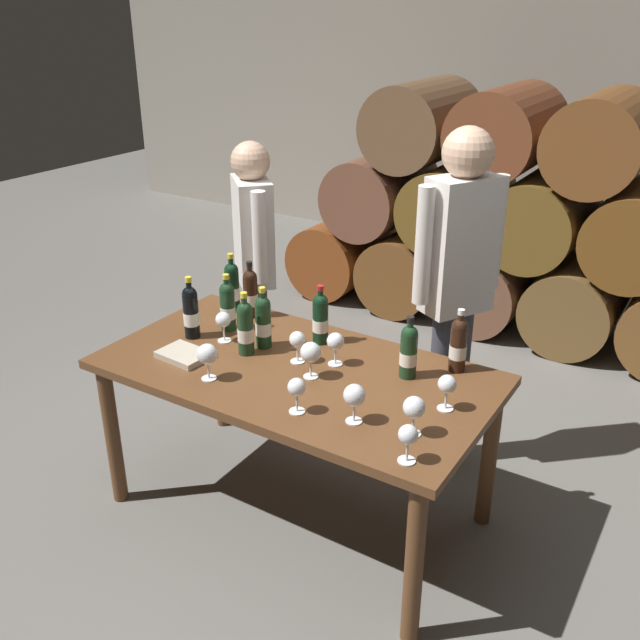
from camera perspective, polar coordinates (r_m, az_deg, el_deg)
ground_plane at (r=3.46m, az=-1.82°, el=-15.02°), size 14.00×14.00×0.00m
cellar_back_wall at (r=6.63m, az=19.54°, el=16.25°), size 10.00×0.24×2.80m
barrel_stack at (r=5.24m, az=14.24°, el=7.73°), size 3.12×0.90×1.69m
dining_table at (r=3.08m, az=-1.99°, el=-5.40°), size 1.70×0.90×0.76m
wine_bottle_0 at (r=3.31m, az=-10.47°, el=0.67°), size 0.07×0.07×0.30m
wine_bottle_1 at (r=3.20m, az=0.03°, el=0.16°), size 0.07×0.07×0.28m
wine_bottle_2 at (r=2.94m, az=7.20°, el=-2.49°), size 0.07×0.07×0.28m
wine_bottle_3 at (r=3.18m, az=-4.63°, el=-0.10°), size 0.07×0.07×0.29m
wine_bottle_4 at (r=3.02m, az=11.16°, el=-1.93°), size 0.07×0.07×0.28m
wine_bottle_5 at (r=3.49m, az=-5.65°, el=2.21°), size 0.07×0.07×0.29m
wine_bottle_6 at (r=3.36m, az=-7.50°, el=1.15°), size 0.07×0.07×0.28m
wine_bottle_7 at (r=3.56m, az=-7.14°, el=2.70°), size 0.07×0.07×0.31m
wine_bottle_8 at (r=3.12m, az=-6.04°, el=-0.58°), size 0.07×0.07×0.29m
wine_glass_0 at (r=2.62m, az=2.81°, el=-6.18°), size 0.08×0.08×0.16m
wine_glass_1 at (r=3.25m, az=-7.85°, el=-0.06°), size 0.07×0.07×0.15m
wine_glass_2 at (r=3.04m, az=-1.85°, el=-1.68°), size 0.07×0.07×0.15m
wine_glass_3 at (r=2.91m, az=-0.77°, el=-2.70°), size 0.09×0.09×0.16m
wine_glass_4 at (r=2.74m, az=10.27°, el=-5.25°), size 0.07×0.07×0.15m
wine_glass_5 at (r=2.56m, az=7.63°, el=-7.12°), size 0.08×0.08×0.16m
wine_glass_6 at (r=3.02m, az=1.26°, el=-1.82°), size 0.08×0.08×0.15m
wine_glass_7 at (r=2.93m, az=-9.12°, el=-2.81°), size 0.09×0.09×0.16m
wine_glass_8 at (r=2.68m, az=-1.90°, el=-5.57°), size 0.07×0.07×0.15m
wine_glass_9 at (r=2.42m, az=7.15°, el=-9.33°), size 0.07×0.07×0.14m
tasting_notebook at (r=3.17m, az=-10.96°, el=-2.78°), size 0.23×0.18×0.03m
sommelier_presenting at (r=3.36m, az=11.10°, el=3.82°), size 0.31×0.44×1.72m
taster_seated_left at (r=3.91m, az=-5.36°, el=5.30°), size 0.38×0.37×1.54m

